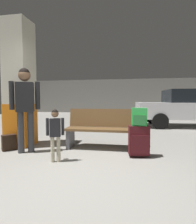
% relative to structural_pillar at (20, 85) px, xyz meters
% --- Properties ---
extents(ground_plane, '(18.00, 18.00, 0.10)m').
position_rel_structural_pillar_xyz_m(ground_plane, '(1.80, 2.39, -1.51)').
color(ground_plane, gray).
extents(garage_back_wall, '(18.00, 0.12, 2.80)m').
position_rel_structural_pillar_xyz_m(garage_back_wall, '(1.80, 11.25, -0.06)').
color(garage_back_wall, slate).
rests_on(garage_back_wall, ground_plane).
extents(structural_pillar, '(0.57, 0.57, 2.94)m').
position_rel_structural_pillar_xyz_m(structural_pillar, '(0.00, 0.00, 0.00)').
color(structural_pillar, orange).
rests_on(structural_pillar, ground_plane).
extents(bench, '(1.61, 0.54, 0.89)m').
position_rel_structural_pillar_xyz_m(bench, '(1.96, 0.09, -1.02)').
color(bench, brown).
rests_on(bench, ground_plane).
extents(suitcase, '(0.41, 0.28, 0.60)m').
position_rel_structural_pillar_xyz_m(suitcase, '(2.76, -0.42, -1.14)').
color(suitcase, '#471419').
rests_on(suitcase, ground_plane).
extents(backpack_bright, '(0.29, 0.20, 0.34)m').
position_rel_structural_pillar_xyz_m(backpack_bright, '(2.76, -0.42, -0.69)').
color(backpack_bright, green).
rests_on(backpack_bright, suitcase).
extents(child, '(0.30, 0.18, 0.93)m').
position_rel_structural_pillar_xyz_m(child, '(1.30, -0.96, -0.88)').
color(child, beige).
rests_on(child, ground_plane).
extents(adult, '(0.54, 0.34, 1.74)m').
position_rel_structural_pillar_xyz_m(adult, '(0.46, -0.53, -0.38)').
color(adult, '#38383D').
rests_on(adult, ground_plane).
extents(backpack_dark_floor, '(0.31, 0.32, 0.34)m').
position_rel_structural_pillar_xyz_m(backpack_dark_floor, '(-0.01, -0.44, -1.29)').
color(backpack_dark_floor, black).
rests_on(backpack_dark_floor, ground_plane).
extents(parked_car_near, '(4.22, 2.05, 1.51)m').
position_rel_structural_pillar_xyz_m(parked_car_near, '(4.96, 4.05, -0.65)').
color(parked_car_near, silver).
rests_on(parked_car_near, ground_plane).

